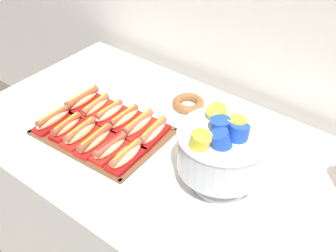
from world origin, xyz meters
The scene contains 16 objects.
buffet_table centered at (0.00, 0.00, 0.42)m, with size 1.62×0.91×0.79m.
serving_tray centered at (-0.24, -0.09, 0.80)m, with size 0.50×0.39×0.01m.
hot_dog_0 centered at (-0.42, -0.18, 0.83)m, with size 0.06×0.18×0.06m.
hot_dog_1 centered at (-0.34, -0.18, 0.83)m, with size 0.07×0.16×0.06m.
hot_dog_2 centered at (-0.27, -0.17, 0.83)m, with size 0.08×0.18×0.06m.
hot_dog_3 centered at (-0.19, -0.17, 0.83)m, with size 0.08×0.19×0.06m.
hot_dog_4 centered at (-0.12, -0.17, 0.83)m, with size 0.07×0.16×0.06m.
hot_dog_5 centered at (-0.04, -0.16, 0.83)m, with size 0.08×0.18×0.06m.
hot_dog_6 centered at (-0.43, -0.02, 0.83)m, with size 0.06×0.18×0.06m.
hot_dog_7 centered at (-0.35, -0.01, 0.83)m, with size 0.07×0.17×0.06m.
hot_dog_8 centered at (-0.28, -0.01, 0.83)m, with size 0.06×0.17×0.06m.
hot_dog_9 centered at (-0.20, 0.00, 0.83)m, with size 0.06×0.17×0.06m.
hot_dog_10 centered at (-0.13, 0.00, 0.83)m, with size 0.07×0.18×0.06m.
hot_dog_11 centered at (-0.05, 0.00, 0.83)m, with size 0.08×0.18×0.06m.
punch_bowl centered at (0.28, -0.04, 0.96)m, with size 0.31×0.31×0.28m.
donut centered at (-0.08, 0.27, 0.81)m, with size 0.14×0.14×0.04m.
Camera 1 is at (0.79, -0.98, 1.87)m, focal length 46.36 mm.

